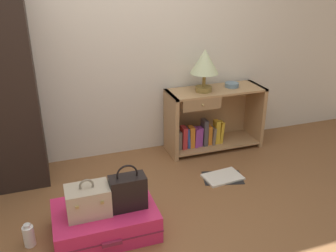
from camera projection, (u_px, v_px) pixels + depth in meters
ground_plane at (164, 236)px, 2.76m from camera, size 9.00×9.00×0.00m
back_wall at (115, 30)px, 3.54m from camera, size 6.40×0.10×2.60m
bookshelf at (210, 120)px, 3.99m from camera, size 1.04×0.40×0.68m
table_lamp at (205, 63)px, 3.67m from camera, size 0.29×0.29×0.44m
bowl at (232, 85)px, 3.91m from camera, size 0.15×0.15×0.04m
suitcase_large at (105, 220)px, 2.76m from camera, size 0.76×0.54×0.22m
train_case at (88, 201)px, 2.62m from camera, size 0.31×0.22×0.29m
handbag at (128, 192)px, 2.68m from camera, size 0.26×0.14×0.36m
bottle at (29, 236)px, 2.64m from camera, size 0.08×0.08×0.18m
open_book_on_floor at (223, 177)px, 3.51m from camera, size 0.43×0.34×0.02m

